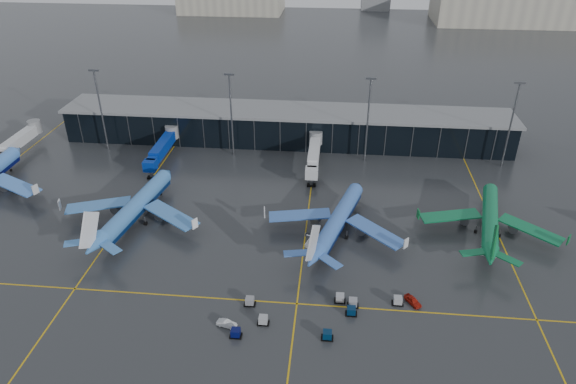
# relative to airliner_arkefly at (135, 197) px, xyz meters

# --- Properties ---
(ground) EXTENTS (600.00, 600.00, 0.00)m
(ground) POSITION_rel_airliner_arkefly_xyz_m (31.16, -11.50, -6.36)
(ground) COLOR #282B2D
(ground) RESTS_ON ground
(terminal_pier) EXTENTS (142.00, 17.00, 10.70)m
(terminal_pier) POSITION_rel_airliner_arkefly_xyz_m (31.16, 50.50, -0.94)
(terminal_pier) COLOR black
(terminal_pier) RESTS_ON ground
(jet_bridges) EXTENTS (94.00, 27.50, 7.20)m
(jet_bridges) POSITION_rel_airliner_arkefly_xyz_m (-3.84, 31.49, -1.80)
(jet_bridges) COLOR #595B60
(jet_bridges) RESTS_ON ground
(flood_masts) EXTENTS (203.00, 0.50, 25.50)m
(flood_masts) POSITION_rel_airliner_arkefly_xyz_m (36.16, 38.50, 7.45)
(flood_masts) COLOR #595B60
(flood_masts) RESTS_ON ground
(distant_hangars) EXTENTS (260.00, 71.00, 22.00)m
(distant_hangars) POSITION_rel_airliner_arkefly_xyz_m (81.11, 258.58, 2.43)
(distant_hangars) COLOR #B2AD99
(distant_hangars) RESTS_ON ground
(taxi_lines) EXTENTS (220.00, 120.00, 0.02)m
(taxi_lines) POSITION_rel_airliner_arkefly_xyz_m (41.16, -0.89, -6.35)
(taxi_lines) COLOR gold
(taxi_lines) RESTS_ON ground
(airliner_arkefly) EXTENTS (41.80, 46.09, 12.71)m
(airliner_arkefly) POSITION_rel_airliner_arkefly_xyz_m (0.00, 0.00, 0.00)
(airliner_arkefly) COLOR #3D7CC9
(airliner_arkefly) RESTS_ON ground
(airliner_klm_near) EXTENTS (44.57, 47.81, 12.15)m
(airliner_klm_near) POSITION_rel_airliner_arkefly_xyz_m (48.72, -0.84, -0.28)
(airliner_klm_near) COLOR #3B6BC3
(airliner_klm_near) RESTS_ON ground
(airliner_aer_lingus) EXTENTS (41.42, 44.86, 11.72)m
(airliner_aer_lingus) POSITION_rel_airliner_arkefly_xyz_m (83.93, 3.09, -0.50)
(airliner_aer_lingus) COLOR #0C6B3E
(airliner_aer_lingus) RESTS_ON ground
(baggage_carts) EXTENTS (31.82, 12.99, 1.70)m
(baggage_carts) POSITION_rel_airliner_arkefly_xyz_m (44.92, -29.44, -5.60)
(baggage_carts) COLOR black
(baggage_carts) RESTS_ON ground
(mobile_airstair) EXTENTS (3.13, 3.74, 3.45)m
(mobile_airstair) POSITION_rel_airliner_arkefly_xyz_m (42.88, -6.60, -5.59)
(mobile_airstair) COLOR silver
(mobile_airstair) RESTS_ON ground
(service_van_red) EXTENTS (3.53, 4.17, 1.35)m
(service_van_red) POSITION_rel_airliner_arkefly_xyz_m (63.53, -24.17, -5.68)
(service_van_red) COLOR #A9190D
(service_van_red) RESTS_ON ground
(service_van_white) EXTENTS (3.96, 2.13, 1.24)m
(service_van_white) POSITION_rel_airliner_arkefly_xyz_m (28.84, -33.77, -5.74)
(service_van_white) COLOR silver
(service_van_white) RESTS_ON ground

